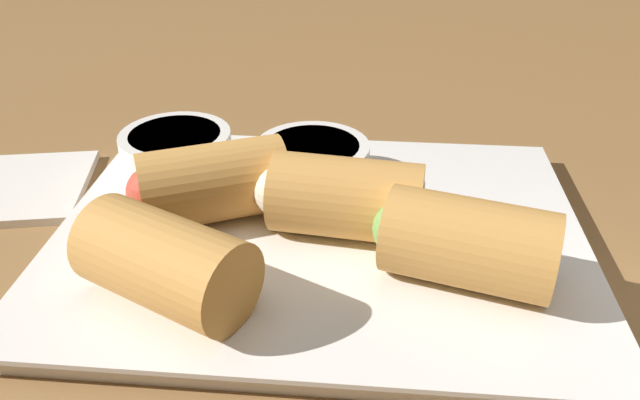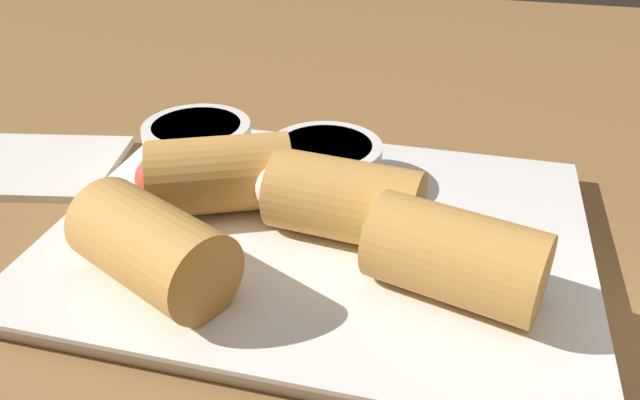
{
  "view_description": "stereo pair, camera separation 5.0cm",
  "coord_description": "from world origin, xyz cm",
  "px_view_note": "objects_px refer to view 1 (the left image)",
  "views": [
    {
      "loc": [
        5.26,
        -29.31,
        24.83
      ],
      "look_at": [
        2.45,
        2.37,
        5.43
      ],
      "focal_mm": 35.0,
      "sensor_mm": 36.0,
      "label": 1
    },
    {
      "loc": [
        10.2,
        -28.48,
        24.83
      ],
      "look_at": [
        2.45,
        2.37,
        5.43
      ],
      "focal_mm": 35.0,
      "sensor_mm": 36.0,
      "label": 2
    }
  ],
  "objects_px": {
    "serving_plate": "(320,237)",
    "dipping_bowl_far": "(177,151)",
    "dipping_bowl_near": "(312,163)",
    "napkin": "(4,189)"
  },
  "relations": [
    {
      "from": "serving_plate",
      "to": "dipping_bowl_far",
      "type": "distance_m",
      "value": 0.12
    },
    {
      "from": "dipping_bowl_near",
      "to": "dipping_bowl_far",
      "type": "height_order",
      "value": "same"
    },
    {
      "from": "serving_plate",
      "to": "dipping_bowl_near",
      "type": "xyz_separation_m",
      "value": [
        -0.01,
        0.05,
        0.02
      ]
    },
    {
      "from": "serving_plate",
      "to": "napkin",
      "type": "distance_m",
      "value": 0.24
    },
    {
      "from": "dipping_bowl_far",
      "to": "napkin",
      "type": "bearing_deg",
      "value": -173.19
    },
    {
      "from": "serving_plate",
      "to": "napkin",
      "type": "bearing_deg",
      "value": 168.61
    },
    {
      "from": "dipping_bowl_far",
      "to": "napkin",
      "type": "xyz_separation_m",
      "value": [
        -0.13,
        -0.01,
        -0.03
      ]
    },
    {
      "from": "dipping_bowl_near",
      "to": "dipping_bowl_far",
      "type": "xyz_separation_m",
      "value": [
        -0.1,
        0.01,
        0.0
      ]
    },
    {
      "from": "dipping_bowl_far",
      "to": "napkin",
      "type": "height_order",
      "value": "dipping_bowl_far"
    },
    {
      "from": "dipping_bowl_far",
      "to": "napkin",
      "type": "distance_m",
      "value": 0.13
    }
  ]
}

